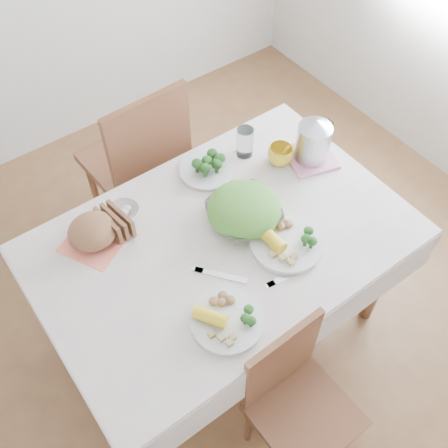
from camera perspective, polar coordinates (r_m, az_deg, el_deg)
floor at (r=2.77m, az=-0.09°, el=-10.93°), size 3.60×3.60×0.00m
dining_table at (r=2.44m, az=-0.10°, el=-6.94°), size 1.40×0.90×0.75m
tablecloth at (r=2.13m, az=-0.12°, el=-1.65°), size 1.50×1.00×0.01m
chair_near at (r=2.14m, az=8.99°, el=-19.28°), size 0.38×0.38×0.81m
chair_far at (r=2.85m, az=-9.70°, el=6.37°), size 0.49×0.49×1.03m
salad_bowl at (r=2.16m, az=2.18°, el=1.13°), size 0.31×0.31×0.07m
dinner_plate_left at (r=1.91m, az=0.34°, el=-10.45°), size 0.32×0.32×0.02m
dinner_plate_right at (r=2.11m, az=6.81°, el=-2.08°), size 0.37×0.37×0.02m
broccoli_plate at (r=2.35m, az=-1.84°, el=5.86°), size 0.26×0.26×0.02m
napkin at (r=2.17m, az=-13.82°, el=-1.75°), size 0.31×0.31×0.00m
bread_loaf at (r=2.13m, az=-14.10°, el=-0.86°), size 0.22×0.21×0.12m
fruit_bowl at (r=2.22m, az=-10.79°, el=1.29°), size 0.17×0.17×0.04m
yellow_mug at (r=2.38m, az=6.15°, el=7.47°), size 0.13×0.13×0.09m
glass_tumbler at (r=2.40m, az=2.29°, el=8.77°), size 0.09×0.09×0.15m
pink_tray at (r=2.44m, az=9.38°, el=7.16°), size 0.26×0.26×0.02m
electric_kettle at (r=2.37m, az=9.74°, el=9.09°), size 0.20×0.20×0.21m
fork_left at (r=2.02m, az=-0.36°, el=-5.59°), size 0.15×0.18×0.00m
fork_right at (r=2.06m, az=5.42°, el=-4.02°), size 0.07×0.18×0.00m
knife at (r=2.03m, az=7.14°, el=-5.56°), size 0.20×0.05×0.00m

